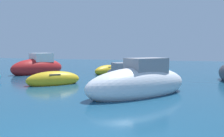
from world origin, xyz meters
TOP-DOWN VIEW (x-y plane):
  - moored_boat_1 at (-10.22, 13.80)m, footprint 3.85×5.12m
  - moored_boat_3 at (0.09, 7.19)m, footprint 5.07×5.59m
  - moored_boat_5 at (0.41, 15.51)m, footprint 1.72×3.55m
  - moored_boat_6 at (-2.36, 12.04)m, footprint 2.94×3.04m
  - moored_boat_8 at (-4.44, 15.71)m, footprint 2.10×3.22m
  - moored_boat_9 at (-5.56, 8.78)m, footprint 3.15×3.14m

SIDE VIEW (x-z plane):
  - moored_boat_8 at x=-4.44m, z-range -0.22..0.77m
  - moored_boat_9 at x=-5.56m, z-range -0.24..0.83m
  - moored_boat_6 at x=-2.36m, z-range -0.36..1.10m
  - moored_boat_5 at x=0.41m, z-range -0.41..1.21m
  - moored_boat_3 at x=0.09m, z-range -0.53..1.62m
  - moored_boat_1 at x=-10.22m, z-range -0.52..1.68m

